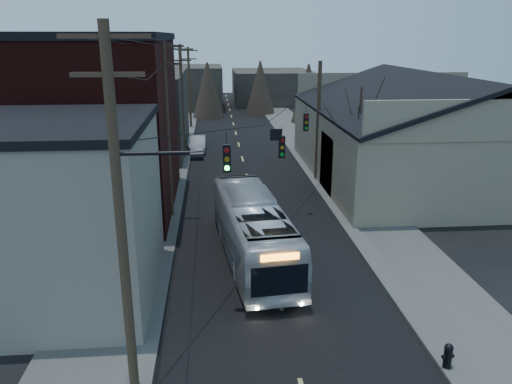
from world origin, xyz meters
TOP-DOWN VIEW (x-y plane):
  - road_surface at (0.00, 30.00)m, footprint 9.00×110.00m
  - sidewalk_left at (-6.50, 30.00)m, footprint 4.00×110.00m
  - sidewalk_right at (6.50, 30.00)m, footprint 4.00×110.00m
  - building_clapboard at (-9.00, 9.00)m, footprint 8.00×8.00m
  - building_brick at (-10.00, 20.00)m, footprint 10.00×12.00m
  - building_left_far at (-9.50, 36.00)m, footprint 9.00×14.00m
  - warehouse at (13.00, 25.00)m, footprint 16.16×20.60m
  - building_far_left at (-6.00, 65.00)m, footprint 10.00×12.00m
  - building_far_right at (7.00, 70.00)m, footprint 12.00×14.00m
  - bare_tree at (6.50, 20.00)m, footprint 0.40×0.40m
  - utility_lines at (-3.11, 24.14)m, footprint 11.24×45.28m
  - bus at (-0.72, 11.79)m, footprint 3.59×10.84m
  - parked_car at (-3.91, 35.45)m, footprint 1.45×4.16m
  - fire_hydrant at (4.70, 3.03)m, footprint 0.39×0.28m

SIDE VIEW (x-z plane):
  - road_surface at x=0.00m, z-range 0.00..0.02m
  - sidewalk_left at x=-6.50m, z-range 0.00..0.12m
  - sidewalk_right at x=6.50m, z-range 0.00..0.12m
  - fire_hydrant at x=4.70m, z-range 0.15..0.98m
  - parked_car at x=-3.91m, z-range 0.00..1.37m
  - bus at x=-0.72m, z-range 0.00..2.96m
  - building_far_right at x=7.00m, z-range 0.00..5.00m
  - warehouse at x=13.00m, z-range -1.17..6.56m
  - building_far_left at x=-6.00m, z-range 0.00..6.00m
  - building_clapboard at x=-9.00m, z-range 0.00..7.00m
  - building_left_far at x=-9.50m, z-range 0.00..7.00m
  - bare_tree at x=6.50m, z-range 0.00..7.20m
  - utility_lines at x=-3.11m, z-range -0.30..10.20m
  - building_brick at x=-10.00m, z-range 0.00..10.00m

